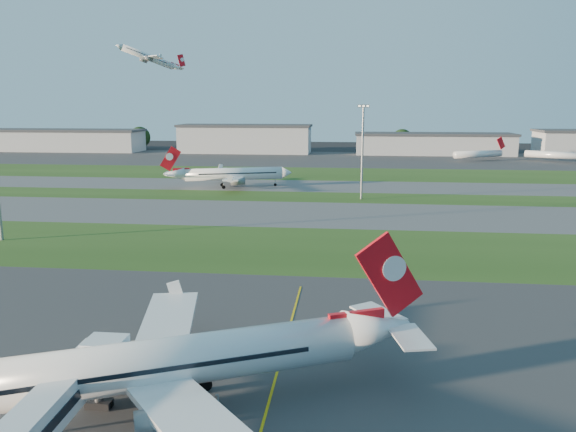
# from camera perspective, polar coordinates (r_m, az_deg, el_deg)

# --- Properties ---
(ground) EXTENTS (700.00, 700.00, 0.00)m
(ground) POSITION_cam_1_polar(r_m,az_deg,el_deg) (54.75, -7.05, -16.96)
(ground) COLOR black
(ground) RESTS_ON ground
(apron_near) EXTENTS (300.00, 70.00, 0.01)m
(apron_near) POSITION_cam_1_polar(r_m,az_deg,el_deg) (54.75, -7.05, -16.95)
(apron_near) COLOR #333335
(apron_near) RESTS_ON ground
(grass_strip_a) EXTENTS (300.00, 34.00, 0.01)m
(grass_strip_a) POSITION_cam_1_polar(r_m,az_deg,el_deg) (102.84, -0.41, -3.27)
(grass_strip_a) COLOR #254517
(grass_strip_a) RESTS_ON ground
(taxiway_a) EXTENTS (300.00, 32.00, 0.01)m
(taxiway_a) POSITION_cam_1_polar(r_m,az_deg,el_deg) (134.87, 1.23, 0.23)
(taxiway_a) COLOR #515154
(taxiway_a) RESTS_ON ground
(grass_strip_b) EXTENTS (300.00, 18.00, 0.01)m
(grass_strip_b) POSITION_cam_1_polar(r_m,az_deg,el_deg) (159.40, 2.03, 1.94)
(grass_strip_b) COLOR #254517
(grass_strip_b) RESTS_ON ground
(taxiway_b) EXTENTS (300.00, 26.00, 0.01)m
(taxiway_b) POSITION_cam_1_polar(r_m,az_deg,el_deg) (181.09, 2.55, 3.06)
(taxiway_b) COLOR #515154
(taxiway_b) RESTS_ON ground
(grass_strip_c) EXTENTS (300.00, 40.00, 0.01)m
(grass_strip_c) POSITION_cam_1_polar(r_m,az_deg,el_deg) (213.75, 3.14, 4.32)
(grass_strip_c) COLOR #254517
(grass_strip_c) RESTS_ON ground
(apron_far) EXTENTS (400.00, 80.00, 0.01)m
(apron_far) POSITION_cam_1_polar(r_m,az_deg,el_deg) (273.33, 3.85, 5.83)
(apron_far) COLOR #333335
(apron_far) RESTS_ON ground
(yellow_line) EXTENTS (0.25, 60.00, 0.02)m
(yellow_line) POSITION_cam_1_polar(r_m,az_deg,el_deg) (53.91, -1.62, -17.35)
(yellow_line) COLOR gold
(yellow_line) RESTS_ON ground
(airliner_parked) EXTENTS (38.18, 32.54, 12.79)m
(airliner_parked) POSITION_cam_1_polar(r_m,az_deg,el_deg) (49.61, -11.99, -14.45)
(airliner_parked) COLOR white
(airliner_parked) RESTS_ON ground
(airliner_taxiing) EXTENTS (36.79, 31.02, 11.87)m
(airliner_taxiing) POSITION_cam_1_polar(r_m,az_deg,el_deg) (178.18, -5.63, 4.24)
(airliner_taxiing) COLOR white
(airliner_taxiing) RESTS_ON ground
(airliner_departing) EXTENTS (25.18, 21.88, 9.27)m
(airliner_departing) POSITION_cam_1_polar(r_m,az_deg,el_deg) (270.38, -13.99, 15.38)
(airliner_departing) COLOR white
(mini_jet_near) EXTENTS (26.12, 14.92, 9.48)m
(mini_jet_near) POSITION_cam_1_polar(r_m,az_deg,el_deg) (275.81, 18.77, 5.99)
(mini_jet_near) COLOR white
(mini_jet_near) RESTS_ON ground
(mini_jet_far) EXTENTS (24.95, 17.00, 9.48)m
(mini_jet_far) POSITION_cam_1_polar(r_m,az_deg,el_deg) (283.79, 25.53, 5.62)
(mini_jet_far) COLOR white
(mini_jet_far) RESTS_ON ground
(light_mast_centre) EXTENTS (3.20, 0.70, 25.80)m
(light_mast_centre) POSITION_cam_1_polar(r_m,az_deg,el_deg) (155.29, 7.58, 7.11)
(light_mast_centre) COLOR gray
(light_mast_centre) RESTS_ON ground
(hangar_far_west) EXTENTS (91.80, 23.00, 12.20)m
(hangar_far_west) POSITION_cam_1_polar(r_m,az_deg,el_deg) (342.98, -22.02, 7.17)
(hangar_far_west) COLOR #A1A5A9
(hangar_far_west) RESTS_ON ground
(hangar_west) EXTENTS (71.40, 23.00, 15.20)m
(hangar_west) POSITION_cam_1_polar(r_m,az_deg,el_deg) (307.67, -4.36, 7.85)
(hangar_west) COLOR #A1A5A9
(hangar_west) RESTS_ON ground
(hangar_east) EXTENTS (81.60, 23.00, 11.20)m
(hangar_east) POSITION_cam_1_polar(r_m,az_deg,el_deg) (305.63, 14.55, 7.13)
(hangar_east) COLOR #A1A5A9
(hangar_east) RESTS_ON ground
(tree_far_west) EXTENTS (11.00, 11.00, 12.00)m
(tree_far_west) POSITION_cam_1_polar(r_m,az_deg,el_deg) (374.39, -26.52, 7.14)
(tree_far_west) COLOR black
(tree_far_west) RESTS_ON ground
(tree_west) EXTENTS (12.10, 12.10, 13.20)m
(tree_west) POSITION_cam_1_polar(r_m,az_deg,el_deg) (339.92, -14.82, 7.75)
(tree_west) COLOR black
(tree_west) RESTS_ON ground
(tree_mid_west) EXTENTS (9.90, 9.90, 10.80)m
(tree_mid_west) POSITION_cam_1_polar(r_m,az_deg,el_deg) (315.09, 0.52, 7.63)
(tree_mid_west) COLOR black
(tree_mid_west) RESTS_ON ground
(tree_mid_east) EXTENTS (11.55, 11.55, 12.60)m
(tree_mid_east) POSITION_cam_1_polar(r_m,az_deg,el_deg) (317.70, 11.51, 7.62)
(tree_mid_east) COLOR black
(tree_mid_east) RESTS_ON ground
(tree_east) EXTENTS (10.45, 10.45, 11.40)m
(tree_east) POSITION_cam_1_polar(r_m,az_deg,el_deg) (331.03, 24.66, 6.85)
(tree_east) COLOR black
(tree_east) RESTS_ON ground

